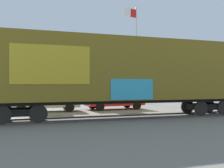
{
  "coord_description": "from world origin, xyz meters",
  "views": [
    {
      "loc": [
        -6.38,
        -14.89,
        1.89
      ],
      "look_at": [
        -0.95,
        2.35,
        1.96
      ],
      "focal_mm": 43.59,
      "sensor_mm": 36.0,
      "label": 1
    }
  ],
  "objects_px": {
    "freight_car": "(123,71)",
    "flagpole": "(134,41)",
    "parked_car_silver": "(45,99)",
    "parked_car_red": "(114,99)"
  },
  "relations": [
    {
      "from": "freight_car",
      "to": "flagpole",
      "type": "xyz_separation_m",
      "value": [
        5.46,
        11.7,
        3.79
      ]
    },
    {
      "from": "parked_car_silver",
      "to": "parked_car_red",
      "type": "bearing_deg",
      "value": 2.59
    },
    {
      "from": "freight_car",
      "to": "parked_car_red",
      "type": "xyz_separation_m",
      "value": [
        1.1,
        5.3,
        -1.88
      ]
    },
    {
      "from": "flagpole",
      "to": "freight_car",
      "type": "bearing_deg",
      "value": -115.02
    },
    {
      "from": "freight_car",
      "to": "parked_car_silver",
      "type": "xyz_separation_m",
      "value": [
        -4.14,
        5.06,
        -1.82
      ]
    },
    {
      "from": "freight_car",
      "to": "parked_car_silver",
      "type": "relative_size",
      "value": 3.62
    },
    {
      "from": "freight_car",
      "to": "parked_car_silver",
      "type": "height_order",
      "value": "freight_car"
    },
    {
      "from": "freight_car",
      "to": "flagpole",
      "type": "bearing_deg",
      "value": 64.98
    },
    {
      "from": "parked_car_silver",
      "to": "parked_car_red",
      "type": "distance_m",
      "value": 5.25
    },
    {
      "from": "freight_car",
      "to": "parked_car_red",
      "type": "relative_size",
      "value": 3.77
    }
  ]
}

